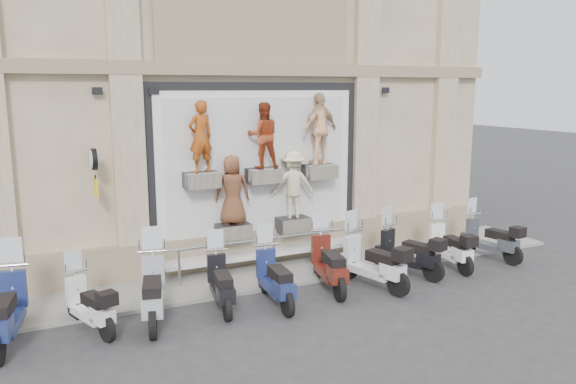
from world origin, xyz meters
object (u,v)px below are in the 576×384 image
(clock_sign_bracket, at_px, (94,166))
(scooter_e, at_px, (275,268))
(scooter_c, at_px, (152,279))
(scooter_f, at_px, (329,253))
(scooter_b, at_px, (89,294))
(guard_rail, at_px, (274,256))
(scooter_h, at_px, (408,243))
(scooter_g, at_px, (373,252))
(scooter_i, at_px, (450,238))
(scooter_j, at_px, (491,230))
(scooter_d, at_px, (221,273))
(scooter_a, at_px, (5,297))

(clock_sign_bracket, bearing_deg, scooter_e, -34.69)
(scooter_e, bearing_deg, scooter_c, -179.94)
(scooter_c, relative_size, scooter_f, 1.02)
(scooter_c, bearing_deg, scooter_b, -171.18)
(clock_sign_bracket, xyz_separation_m, scooter_b, (-0.45, -1.91, -2.09))
(guard_rail, distance_m, scooter_h, 3.21)
(scooter_g, distance_m, scooter_i, 2.58)
(scooter_e, height_order, scooter_j, scooter_e)
(scooter_j, bearing_deg, scooter_c, 171.85)
(clock_sign_bracket, height_order, scooter_h, clock_sign_bracket)
(scooter_d, xyz_separation_m, scooter_f, (2.51, 0.00, 0.09))
(scooter_a, xyz_separation_m, scooter_h, (8.57, -0.02, -0.08))
(scooter_a, bearing_deg, scooter_e, 7.06)
(guard_rail, distance_m, scooter_f, 1.64)
(clock_sign_bracket, height_order, scooter_j, clock_sign_bracket)
(guard_rail, height_order, scooter_a, scooter_a)
(guard_rail, bearing_deg, scooter_c, -154.48)
(scooter_c, xyz_separation_m, scooter_i, (7.37, 0.14, -0.09))
(scooter_b, xyz_separation_m, scooter_c, (1.14, -0.09, 0.15))
(scooter_b, bearing_deg, scooter_c, -24.08)
(clock_sign_bracket, distance_m, scooter_d, 3.49)
(clock_sign_bracket, bearing_deg, scooter_d, -42.46)
(guard_rail, distance_m, scooter_j, 5.77)
(scooter_c, bearing_deg, clock_sign_bracket, 122.58)
(scooter_b, distance_m, scooter_i, 8.52)
(scooter_d, height_order, scooter_e, scooter_e)
(scooter_i, height_order, scooter_j, scooter_j)
(clock_sign_bracket, relative_size, scooter_f, 0.49)
(clock_sign_bracket, distance_m, scooter_c, 2.87)
(scooter_b, relative_size, scooter_d, 0.94)
(scooter_e, relative_size, scooter_f, 0.94)
(scooter_c, relative_size, scooter_d, 1.14)
(scooter_h, relative_size, scooter_j, 1.03)
(scooter_d, relative_size, scooter_e, 0.95)
(scooter_e, distance_m, scooter_g, 2.36)
(scooter_b, relative_size, scooter_g, 0.85)
(clock_sign_bracket, relative_size, scooter_d, 0.55)
(scooter_a, bearing_deg, scooter_h, 10.54)
(scooter_i, bearing_deg, scooter_b, -172.40)
(clock_sign_bracket, bearing_deg, scooter_i, -12.97)
(clock_sign_bracket, bearing_deg, scooter_f, -22.49)
(clock_sign_bracket, relative_size, scooter_a, 0.48)
(guard_rail, distance_m, scooter_g, 2.42)
(guard_rail, relative_size, scooter_g, 2.48)
(scooter_a, bearing_deg, scooter_f, 10.39)
(guard_rail, xyz_separation_m, scooter_b, (-4.35, -1.44, 0.24))
(scooter_e, bearing_deg, clock_sign_bracket, 149.65)
(guard_rail, relative_size, scooter_d, 2.74)
(scooter_e, bearing_deg, scooter_i, 8.16)
(scooter_c, height_order, scooter_i, scooter_c)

